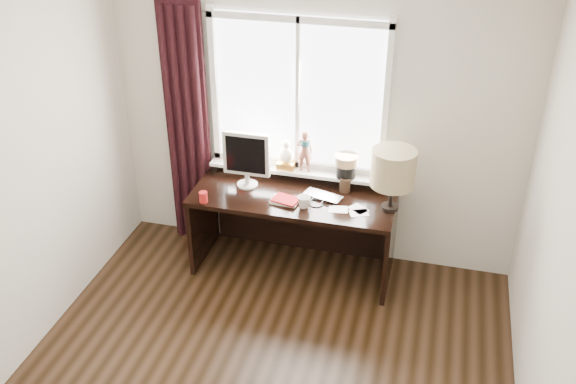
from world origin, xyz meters
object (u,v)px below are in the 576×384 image
(desk, at_px, (296,214))
(mug, at_px, (304,202))
(red_cup, at_px, (203,197))
(monitor, at_px, (246,156))
(laptop, at_px, (323,196))
(table_lamp, at_px, (393,169))

(desk, bearing_deg, mug, -64.38)
(red_cup, height_order, monitor, monitor)
(laptop, bearing_deg, red_cup, -144.46)
(laptop, bearing_deg, table_lamp, 12.74)
(red_cup, bearing_deg, table_lamp, 10.43)
(laptop, relative_size, desk, 0.19)
(desk, xyz_separation_m, monitor, (-0.42, -0.03, 0.52))
(red_cup, distance_m, monitor, 0.50)
(monitor, bearing_deg, table_lamp, -3.63)
(red_cup, bearing_deg, mug, 8.65)
(laptop, relative_size, red_cup, 3.52)
(laptop, bearing_deg, monitor, -166.19)
(laptop, distance_m, red_cup, 0.99)
(laptop, height_order, desk, laptop)
(mug, height_order, desk, mug)
(monitor, bearing_deg, red_cup, -126.85)
(mug, bearing_deg, desk, 115.62)
(monitor, xyz_separation_m, table_lamp, (1.22, -0.08, 0.09))
(table_lamp, bearing_deg, monitor, 176.37)
(laptop, xyz_separation_m, red_cup, (-0.93, -0.31, 0.03))
(desk, bearing_deg, monitor, -175.30)
(red_cup, relative_size, table_lamp, 0.18)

